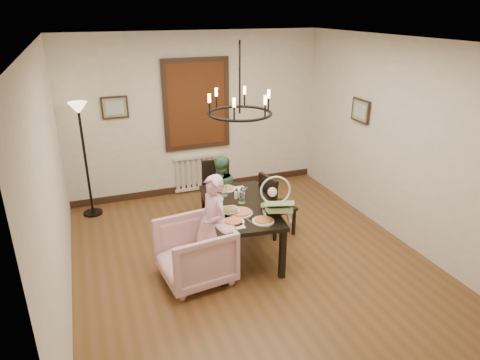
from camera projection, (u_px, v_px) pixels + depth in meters
room_shell at (239, 152)px, 5.56m from camera, size 4.51×5.00×2.81m
dining_table at (240, 210)px, 5.69m from camera, size 1.05×1.63×0.72m
chair_far at (218, 194)px, 6.56m from camera, size 0.48×0.48×0.98m
chair_right at (278, 204)px, 6.25m from camera, size 0.49×0.49×0.95m
armchair at (195, 252)px, 5.20m from camera, size 0.93×0.91×0.76m
elderly_woman at (214, 232)px, 5.34m from camera, size 0.35×0.45×1.07m
seated_man at (220, 198)px, 6.44m from camera, size 0.48×0.39×0.94m
baby_bouncer at (277, 203)px, 5.29m from camera, size 0.54×0.64×0.36m
salad_bowl at (230, 211)px, 5.41m from camera, size 0.28×0.28×0.07m
pizza_platter at (241, 212)px, 5.40m from camera, size 0.29×0.29×0.04m
drinking_glass at (242, 197)px, 5.70m from camera, size 0.08×0.08×0.15m
window_blinds at (197, 104)px, 7.29m from camera, size 1.00×0.03×1.40m
radiator at (199, 172)px, 7.78m from camera, size 0.92×0.12×0.62m
picture_back at (115, 108)px, 6.84m from camera, size 0.42×0.03×0.36m
picture_right at (360, 111)px, 6.64m from camera, size 0.03×0.42×0.36m
floor_lamp at (86, 162)px, 6.67m from camera, size 0.30×0.30×1.80m
chandelier at (240, 113)px, 5.19m from camera, size 0.80×0.80×0.04m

